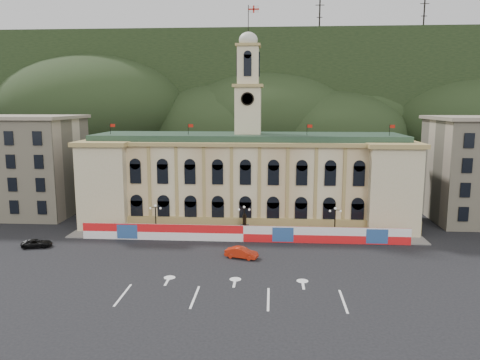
# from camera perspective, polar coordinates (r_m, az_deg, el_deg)

# --- Properties ---
(ground) EXTENTS (260.00, 260.00, 0.00)m
(ground) POSITION_cam_1_polar(r_m,az_deg,el_deg) (57.76, -0.53, -11.82)
(ground) COLOR black
(ground) RESTS_ON ground
(lane_markings) EXTENTS (26.00, 10.00, 0.02)m
(lane_markings) POSITION_cam_1_polar(r_m,az_deg,el_deg) (53.14, -0.97, -13.76)
(lane_markings) COLOR white
(lane_markings) RESTS_ON ground
(hill_ridge) EXTENTS (230.00, 80.00, 64.00)m
(hill_ridge) POSITION_cam_1_polar(r_m,az_deg,el_deg) (175.75, 2.61, 8.88)
(hill_ridge) COLOR black
(hill_ridge) RESTS_ON ground
(city_hall) EXTENTS (56.20, 17.60, 37.10)m
(city_hall) POSITION_cam_1_polar(r_m,az_deg,el_deg) (82.47, 0.96, 0.26)
(city_hall) COLOR beige
(city_hall) RESTS_ON ground
(side_building_left) EXTENTS (21.00, 17.00, 18.60)m
(side_building_left) POSITION_cam_1_polar(r_m,az_deg,el_deg) (97.60, -25.04, 1.68)
(side_building_left) COLOR #C4B797
(side_building_left) RESTS_ON ground
(hoarding_fence) EXTENTS (50.00, 0.44, 2.50)m
(hoarding_fence) POSITION_cam_1_polar(r_m,az_deg,el_deg) (71.63, 0.46, -6.55)
(hoarding_fence) COLOR red
(hoarding_fence) RESTS_ON ground
(pavement) EXTENTS (56.00, 5.50, 0.16)m
(pavement) POSITION_cam_1_polar(r_m,az_deg,el_deg) (74.53, 0.54, -6.85)
(pavement) COLOR slate
(pavement) RESTS_ON ground
(statue) EXTENTS (1.40, 1.40, 3.72)m
(statue) POSITION_cam_1_polar(r_m,az_deg,el_deg) (74.47, 0.55, -5.98)
(statue) COLOR #595651
(statue) RESTS_ON ground
(lamp_left) EXTENTS (1.96, 0.44, 5.15)m
(lamp_left) POSITION_cam_1_polar(r_m,az_deg,el_deg) (75.15, -10.24, -4.50)
(lamp_left) COLOR black
(lamp_left) RESTS_ON ground
(lamp_center) EXTENTS (1.96, 0.44, 5.15)m
(lamp_center) POSITION_cam_1_polar(r_m,az_deg,el_deg) (73.02, 0.51, -4.76)
(lamp_center) COLOR black
(lamp_center) RESTS_ON ground
(lamp_right) EXTENTS (1.96, 0.44, 5.15)m
(lamp_right) POSITION_cam_1_polar(r_m,az_deg,el_deg) (73.55, 11.50, -4.84)
(lamp_right) COLOR black
(lamp_right) RESTS_ON ground
(red_sedan) EXTENTS (3.96, 5.32, 1.48)m
(red_sedan) POSITION_cam_1_polar(r_m,az_deg,el_deg) (64.41, 0.18, -8.86)
(red_sedan) COLOR red
(red_sedan) RESTS_ON ground
(black_suv) EXTENTS (3.86, 5.13, 1.18)m
(black_suv) POSITION_cam_1_polar(r_m,az_deg,el_deg) (75.18, -23.51, -7.09)
(black_suv) COLOR black
(black_suv) RESTS_ON ground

